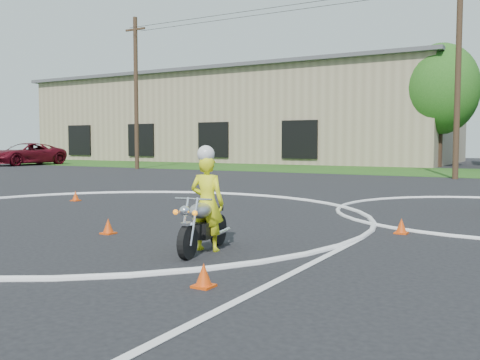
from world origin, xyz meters
The scene contains 9 objects.
ground centered at (0.00, 0.00, 0.00)m, with size 120.00×120.00×0.00m, color black.
grass_strip centered at (0.00, 27.00, 0.01)m, with size 120.00×10.00×0.02m, color #1E4714.
course_markings centered at (2.17, 4.35, 0.01)m, with size 19.05×19.05×0.12m.
primary_motorcycle centered at (4.17, 0.58, 0.45)m, with size 0.61×1.74×0.92m.
rider_primary_grp centered at (4.16, 0.71, 0.82)m, with size 0.62×0.47×1.71m.
pickup_grp centered at (-26.67, 21.33, 0.86)m, with size 3.06×6.31×1.73m.
traffic_cones centered at (3.88, 1.92, 0.14)m, with size 19.29×7.28×0.30m.
warehouse centered at (-18.00, 39.99, 4.16)m, with size 41.00×17.00×8.30m.
utility_poles centered at (5.00, 21.00, 5.20)m, with size 41.60×1.12×10.00m.
Camera 1 is at (8.93, -6.44, 1.75)m, focal length 40.00 mm.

